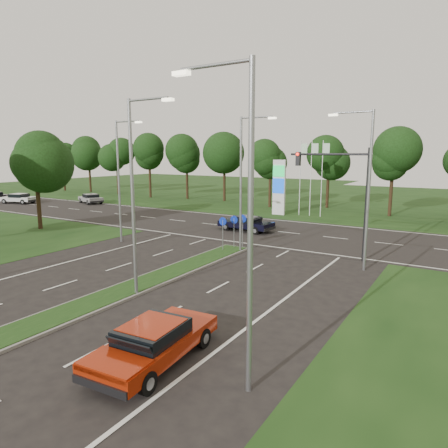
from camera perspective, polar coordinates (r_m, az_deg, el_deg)
The scene contains 18 objects.
ground at distance 16.95m, azimuth -29.18°, elevation -14.34°, with size 160.00×160.00×0.00m, color black.
verge_far at distance 64.02m, azimuth 19.20°, elevation 3.49°, with size 160.00×50.00×0.02m, color #173311.
cross_road at distance 34.73m, azimuth 7.71°, elevation -1.10°, with size 160.00×12.00×0.02m, color black.
median_kerb at distance 18.96m, azimuth -18.44°, elevation -10.79°, with size 2.00×26.00×0.12m, color slate.
streetlight_median_near at distance 18.46m, azimuth -12.53°, elevation 4.96°, with size 2.53×0.22×9.00m.
streetlight_median_far at distance 26.53m, azimuth 2.80°, elevation 6.64°, with size 2.53×0.22×9.00m.
streetlight_left_far at distance 30.68m, azimuth -14.58°, elevation 6.78°, with size 2.53×0.22×9.00m.
streetlight_right_far at distance 23.75m, azimuth 19.56°, elevation 5.69°, with size 2.53×0.22×9.00m.
streetlight_right_near at distance 10.57m, azimuth 2.85°, elevation 1.58°, with size 2.53×0.22×9.00m.
traffic_signal at distance 26.09m, azimuth 17.00°, elevation 5.22°, with size 5.10×0.42×7.00m.
median_signs at distance 27.77m, azimuth 1.34°, elevation -0.20°, with size 1.16×1.76×2.38m.
gas_pylon at distance 44.04m, azimuth 8.15°, elevation 5.42°, with size 5.80×1.26×8.00m.
tree_left_far at distance 38.13m, azimuth -24.85°, elevation 8.30°, with size 5.20×5.20×8.86m.
treeline_far at distance 49.06m, azimuth 15.79°, elevation 9.86°, with size 6.00×6.00×9.90m.
red_sedan at distance 13.49m, azimuth -9.98°, elevation -16.15°, with size 2.35×4.97×1.33m.
navy_sedan at distance 34.63m, azimuth 3.18°, elevation 0.12°, with size 4.84×2.27×1.30m.
far_car_a at distance 57.04m, azimuth -18.51°, elevation 3.50°, with size 4.86×3.35×1.29m.
far_car_b at distance 60.79m, azimuth -27.29°, elevation 3.30°, with size 5.03×3.27×1.34m.
Camera 1 is at (13.87, -7.15, 6.62)m, focal length 32.00 mm.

